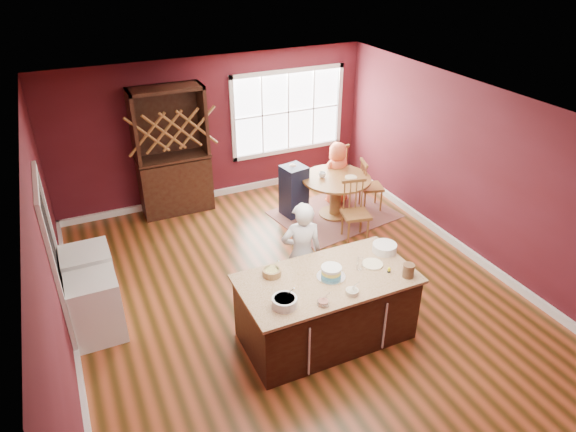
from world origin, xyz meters
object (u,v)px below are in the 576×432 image
object	(u,v)px
baker	(302,254)
chair_north	(333,168)
kitchen_island	(326,309)
chair_east	(371,185)
layer_cake	(331,272)
dryer	(90,279)
hutch	(172,152)
high_chair	(294,190)
chair_south	(356,212)
toddler	(290,175)
washer	(96,308)
dining_table	(336,189)
seated_woman	(337,173)

from	to	relation	value
baker	chair_north	bearing A→B (deg)	-112.67
kitchen_island	chair_east	distance (m)	3.66
kitchen_island	layer_cake	world-z (taller)	layer_cake
dryer	hutch	bearing A→B (deg)	52.57
high_chair	hutch	size ratio (longest dim) A/B	0.43
baker	chair_south	bearing A→B (deg)	-130.86
kitchen_island	baker	size ratio (longest dim) A/B	1.39
baker	toddler	size ratio (longest dim) A/B	5.95
high_chair	toddler	world-z (taller)	high_chair
chair_north	kitchen_island	bearing A→B (deg)	46.13
kitchen_island	toddler	xyz separation A→B (m)	(0.96, 3.12, 0.37)
high_chair	washer	size ratio (longest dim) A/B	1.14
kitchen_island	chair_north	size ratio (longest dim) A/B	2.06
dryer	high_chair	bearing A→B (deg)	18.74
dining_table	washer	bearing A→B (deg)	-160.43
chair_east	toddler	distance (m)	1.57
chair_east	high_chair	bearing A→B (deg)	89.98
seated_woman	hutch	xyz separation A→B (m)	(-2.83, 0.96, 0.55)
seated_woman	high_chair	world-z (taller)	seated_woman
baker	hutch	distance (m)	3.52
seated_woman	baker	bearing A→B (deg)	44.00
dining_table	chair_north	size ratio (longest dim) A/B	1.18
baker	chair_north	distance (m)	3.50
chair_south	seated_woman	world-z (taller)	seated_woman
seated_woman	dryer	bearing A→B (deg)	8.92
washer	hutch	bearing A→B (deg)	59.09
kitchen_island	baker	distance (m)	0.87
chair_north	seated_woman	world-z (taller)	seated_woman
hutch	dryer	size ratio (longest dim) A/B	2.57
chair_north	seated_woman	distance (m)	0.43
toddler	chair_east	bearing A→B (deg)	-15.03
dining_table	toddler	distance (m)	0.87
dining_table	high_chair	world-z (taller)	high_chair
baker	chair_north	xyz separation A→B (m)	(2.08, 2.80, -0.25)
high_chair	washer	xyz separation A→B (m)	(-3.65, -1.88, -0.06)
kitchen_island	dining_table	world-z (taller)	kitchen_island
kitchen_island	dryer	xyz separation A→B (m)	(-2.61, 1.88, 0.01)
kitchen_island	layer_cake	xyz separation A→B (m)	(0.05, -0.00, 0.55)
chair_east	hutch	world-z (taller)	hutch
kitchen_island	hutch	world-z (taller)	hutch
dining_table	baker	world-z (taller)	baker
dining_table	seated_woman	bearing A→B (deg)	58.41
chair_north	dryer	xyz separation A→B (m)	(-4.74, -1.73, -0.07)
chair_south	hutch	size ratio (longest dim) A/B	0.45
kitchen_island	high_chair	world-z (taller)	high_chair
dining_table	hutch	bearing A→B (deg)	151.28
layer_cake	hutch	distance (m)	4.28
chair_east	hutch	size ratio (longest dim) A/B	0.42
chair_east	dryer	xyz separation A→B (m)	(-5.05, -0.85, -0.04)
dining_table	chair_east	distance (m)	0.73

